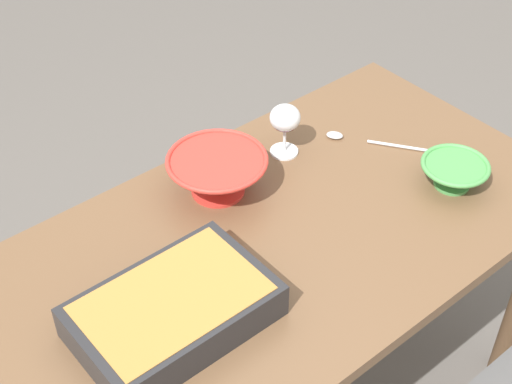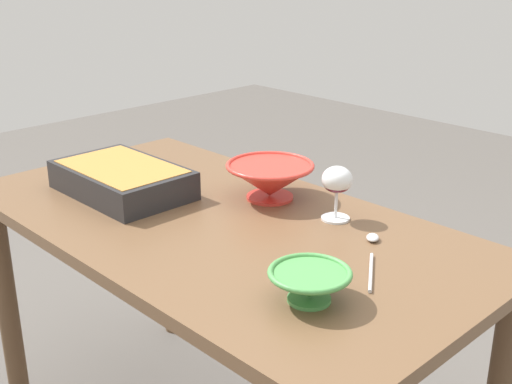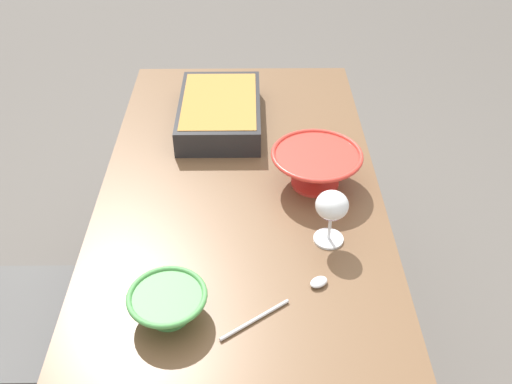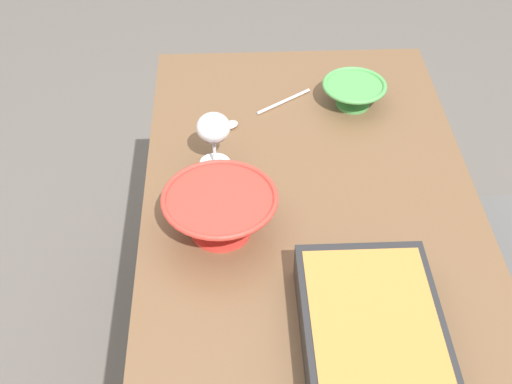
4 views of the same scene
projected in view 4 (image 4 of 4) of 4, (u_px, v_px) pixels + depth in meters
dining_table at (312, 258)px, 1.65m from camera, size 1.44×0.76×0.76m
wine_glass at (213, 131)px, 1.66m from camera, size 0.08×0.08×0.14m
casserole_dish at (373, 335)px, 1.30m from camera, size 0.39×0.25×0.08m
mixing_bowl at (354, 93)px, 1.89m from camera, size 0.17×0.17×0.07m
small_bowl at (220, 212)px, 1.52m from camera, size 0.25×0.25×0.10m
serving_spoon at (251, 116)px, 1.87m from camera, size 0.18×0.24×0.01m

